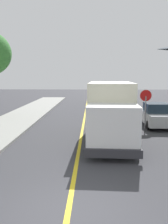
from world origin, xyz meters
The scene contains 8 objects.
ground_plane centered at (0.00, 0.00, 0.00)m, with size 120.00×120.00×0.00m, color #38383D.
centre_line_yellow centered at (0.00, 10.00, 0.00)m, with size 0.16×56.00×0.01m, color gold.
box_truck centered at (1.66, 7.78, 1.77)m, with size 2.70×7.27×3.20m.
parked_car_near centered at (1.70, 13.92, 0.79)m, with size 1.91×4.45×1.67m.
parked_car_mid centered at (1.76, 19.99, 0.79)m, with size 2.01×4.48×1.67m.
parked_car_far centered at (1.60, 26.18, 0.79)m, with size 1.99×4.48×1.67m.
parked_van_across centered at (5.20, 11.81, 0.79)m, with size 1.82×4.41×1.67m.
stop_sign centered at (4.27, 11.05, 1.86)m, with size 0.80×0.10×2.65m.
Camera 1 is at (0.61, -6.07, 3.58)m, focal length 40.43 mm.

